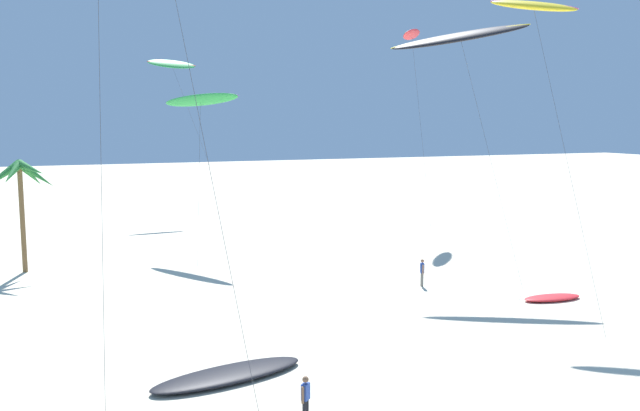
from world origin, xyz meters
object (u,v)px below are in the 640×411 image
Objects in this scene: flying_kite_6 at (534,6)px; person_near_right at (306,398)px; palm_tree_4 at (19,178)px; flying_kite_1 at (172,64)px; flying_kite_3 at (460,37)px; grounded_kite_3 at (552,297)px; flying_kite_7 at (412,35)px; flying_kite_2 at (200,100)px; person_foreground_walker at (422,271)px; grounded_kite_2 at (228,374)px.

person_near_right is at bearing -148.66° from flying_kite_6.
palm_tree_4 is 28.11m from flying_kite_1.
person_near_right is (-16.93, -17.03, -14.11)m from flying_kite_3.
grounded_kite_3 is 20.15m from person_near_right.
flying_kite_7 reaches higher than flying_kite_3.
person_near_right is (-22.24, -32.40, -16.29)m from flying_kite_7.
flying_kite_6 is (12.42, -39.67, 0.40)m from flying_kite_1.
flying_kite_7 is at bearing 76.65° from flying_kite_6.
person_near_right is (-3.17, -29.91, -10.40)m from flying_kite_2.
flying_kite_7 reaches higher than person_foreground_walker.
flying_kite_7 is at bearing 9.13° from palm_tree_4.
grounded_kite_2 is 4.99m from person_near_right.
grounded_kite_2 is (-23.60, -27.66, -17.02)m from flying_kite_7.
flying_kite_2 is 0.74× the size of flying_kite_3.
flying_kite_6 reaches higher than flying_kite_3.
palm_tree_4 is 13.60m from flying_kite_2.
palm_tree_4 is at bearing 146.00° from grounded_kite_3.
flying_kite_7 is at bearing 49.52° from grounded_kite_2.
person_foreground_walker is (9.75, -15.51, -10.41)m from flying_kite_2.
grounded_kite_3 is at bearing -71.91° from flying_kite_1.
grounded_kite_2 is at bearing -70.95° from palm_tree_4.
palm_tree_4 is 4.45× the size of person_near_right.
flying_kite_3 is 9.81× the size of person_near_right.
flying_kite_2 is 0.73× the size of flying_kite_6.
person_near_right is at bearing -124.47° from flying_kite_7.
person_near_right is at bearing -134.83° from flying_kite_3.
flying_kite_7 reaches higher than flying_kite_1.
flying_kite_3 reaches higher than grounded_kite_2.
palm_tree_4 is 2.08× the size of grounded_kite_3.
flying_kite_1 is 1.35× the size of flying_kite_2.
flying_kite_6 is 10.08× the size of person_foreground_walker.
flying_kite_7 reaches higher than grounded_kite_2.
palm_tree_4 reaches higher than person_foreground_walker.
grounded_kite_2 is at bearing 105.95° from person_near_right.
flying_kite_6 is at bearing -72.62° from flying_kite_1.
grounded_kite_3 is (0.97, -1.32, -15.74)m from flying_kite_6.
grounded_kite_3 is (13.39, -40.99, -15.34)m from flying_kite_1.
palm_tree_4 is 0.45× the size of flying_kite_3.
flying_kite_3 is 14.91m from person_foreground_walker.
grounded_kite_3 is at bearing 12.52° from grounded_kite_2.
flying_kite_1 is at bearing 103.14° from person_foreground_walker.
palm_tree_4 is at bearing 109.05° from grounded_kite_2.
grounded_kite_2 is 19.82m from grounded_kite_3.
flying_kite_1 is 0.98× the size of flying_kite_6.
flying_kite_6 is 24.92m from person_near_right.
grounded_kite_3 is at bearing 26.69° from person_near_right.
flying_kite_2 is 3.40× the size of grounded_kite_3.
flying_kite_2 is 20.12m from flying_kite_7.
flying_kite_6 reaches higher than person_foreground_walker.
flying_kite_1 is 4.58× the size of grounded_kite_3.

